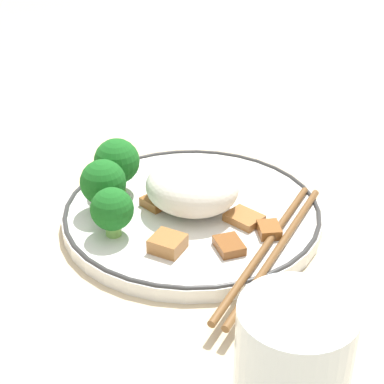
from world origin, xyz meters
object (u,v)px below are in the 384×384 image
(chopsticks, at_px, (271,249))
(drinking_glass, at_px, (293,362))
(broccoli_back_left, at_px, (119,160))
(broccoli_back_center, at_px, (103,183))
(plate, at_px, (192,213))
(broccoli_back_right, at_px, (112,210))

(chopsticks, xyz_separation_m, drinking_glass, (-0.07, 0.16, 0.03))
(broccoli_back_left, relative_size, drinking_glass, 0.65)
(broccoli_back_left, bearing_deg, broccoli_back_center, 100.41)
(chopsticks, bearing_deg, broccoli_back_left, -12.96)
(plate, xyz_separation_m, chopsticks, (-0.10, 0.04, 0.01))
(plate, height_order, broccoli_back_center, broccoli_back_center)
(broccoli_back_center, xyz_separation_m, chopsticks, (-0.18, -0.00, -0.03))
(broccoli_back_left, xyz_separation_m, broccoli_back_right, (-0.04, 0.08, -0.01))
(broccoli_back_left, height_order, chopsticks, broccoli_back_left)
(broccoli_back_right, bearing_deg, broccoli_back_center, -47.88)
(plate, height_order, broccoli_back_right, broccoli_back_right)
(broccoli_back_center, relative_size, drinking_glass, 0.62)
(plate, bearing_deg, broccoli_back_right, 56.83)
(plate, bearing_deg, drinking_glass, 130.33)
(broccoli_back_left, bearing_deg, broccoli_back_right, 115.95)
(plate, height_order, broccoli_back_left, broccoli_back_left)
(broccoli_back_center, bearing_deg, chopsticks, -178.95)
(plate, xyz_separation_m, broccoli_back_right, (0.05, 0.07, 0.03))
(broccoli_back_right, xyz_separation_m, drinking_glass, (-0.21, 0.12, 0.00))
(broccoli_back_left, height_order, broccoli_back_center, broccoli_back_left)
(plate, distance_m, chopsticks, 0.11)
(broccoli_back_left, bearing_deg, chopsticks, 167.04)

